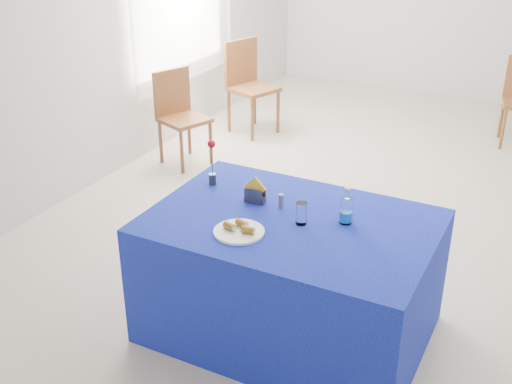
# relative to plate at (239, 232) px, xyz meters

# --- Properties ---
(floor) EXTENTS (7.00, 7.00, 0.00)m
(floor) POSITION_rel_plate_xyz_m (0.23, 2.06, -0.77)
(floor) COLOR beige
(floor) RESTS_ON ground
(plate) EXTENTS (0.28, 0.28, 0.01)m
(plate) POSITION_rel_plate_xyz_m (0.00, 0.00, 0.00)
(plate) COLOR white
(plate) RESTS_ON blue_table
(drinking_glass) EXTENTS (0.06, 0.06, 0.13)m
(drinking_glass) POSITION_rel_plate_xyz_m (0.26, 0.25, 0.06)
(drinking_glass) COLOR white
(drinking_glass) RESTS_ON blue_table
(salt_shaker) EXTENTS (0.03, 0.03, 0.08)m
(salt_shaker) POSITION_rel_plate_xyz_m (-0.07, 0.37, 0.04)
(salt_shaker) COLOR gray
(salt_shaker) RESTS_ON blue_table
(pepper_shaker) EXTENTS (0.03, 0.03, 0.08)m
(pepper_shaker) POSITION_rel_plate_xyz_m (0.07, 0.38, 0.04)
(pepper_shaker) COLOR slate
(pepper_shaker) RESTS_ON blue_table
(blue_table) EXTENTS (1.60, 1.10, 0.76)m
(blue_table) POSITION_rel_plate_xyz_m (0.19, 0.27, -0.39)
(blue_table) COLOR #0F148F
(blue_table) RESTS_ON floor
(water_bottle) EXTENTS (0.08, 0.08, 0.21)m
(water_bottle) POSITION_rel_plate_xyz_m (0.47, 0.38, 0.06)
(water_bottle) COLOR white
(water_bottle) RESTS_ON blue_table
(napkin_holder) EXTENTS (0.15, 0.06, 0.16)m
(napkin_holder) POSITION_rel_plate_xyz_m (-0.10, 0.38, 0.04)
(napkin_holder) COLOR #36363B
(napkin_holder) RESTS_ON blue_table
(rose_vase) EXTENTS (0.05, 0.05, 0.30)m
(rose_vase) POSITION_rel_plate_xyz_m (-0.45, 0.47, 0.14)
(rose_vase) COLOR #27262B
(rose_vase) RESTS_ON blue_table
(chair_win_a) EXTENTS (0.52, 0.52, 0.90)m
(chair_win_a) POSITION_rel_plate_xyz_m (-1.85, 2.19, -0.25)
(chair_win_a) COLOR brown
(chair_win_a) RESTS_ON floor
(chair_win_b) EXTENTS (0.56, 0.56, 0.98)m
(chair_win_b) POSITION_rel_plate_xyz_m (-1.68, 3.26, -0.20)
(chair_win_b) COLOR brown
(chair_win_b) RESTS_ON floor
(banana_pieces) EXTENTS (0.19, 0.12, 0.04)m
(banana_pieces) POSITION_rel_plate_xyz_m (0.00, 0.01, 0.03)
(banana_pieces) COLOR gold
(banana_pieces) RESTS_ON plate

